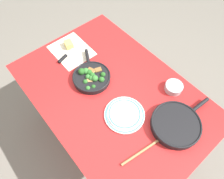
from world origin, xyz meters
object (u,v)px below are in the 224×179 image
object	(u,v)px
skillet_broccoli	(91,77)
prep_bowl_steel	(174,87)
skillet_eggs	(176,124)
wooden_spoon	(156,142)
grater_knife	(67,54)
cheese_block	(69,44)
dinner_plate_stack	(125,114)

from	to	relation	value
skillet_broccoli	prep_bowl_steel	size ratio (longest dim) A/B	3.11
skillet_eggs	prep_bowl_steel	bearing A→B (deg)	46.88
skillet_broccoli	skillet_eggs	bearing A→B (deg)	-136.07
skillet_broccoli	skillet_eggs	distance (m)	0.63
wooden_spoon	grater_knife	bearing A→B (deg)	99.22
wooden_spoon	skillet_broccoli	bearing A→B (deg)	99.19
cheese_block	grater_knife	bearing A→B (deg)	138.15
skillet_eggs	cheese_block	size ratio (longest dim) A/B	5.32
wooden_spoon	skillet_eggs	bearing A→B (deg)	6.23
skillet_eggs	dinner_plate_stack	world-z (taller)	skillet_eggs
cheese_block	dinner_plate_stack	world-z (taller)	cheese_block
skillet_eggs	wooden_spoon	size ratio (longest dim) A/B	1.12
grater_knife	prep_bowl_steel	xyz separation A→B (m)	(-0.72, -0.37, 0.01)
cheese_block	prep_bowl_steel	size ratio (longest dim) A/B	0.70
cheese_block	dinner_plate_stack	bearing A→B (deg)	174.82
cheese_block	skillet_broccoli	bearing A→B (deg)	171.63
skillet_eggs	cheese_block	xyz separation A→B (m)	(0.97, 0.12, -0.00)
cheese_block	skillet_eggs	bearing A→B (deg)	-172.93
skillet_eggs	dinner_plate_stack	xyz separation A→B (m)	(0.25, 0.18, -0.01)
wooden_spoon	cheese_block	size ratio (longest dim) A/B	4.73
skillet_broccoli	wooden_spoon	bearing A→B (deg)	-151.04
grater_knife	prep_bowl_steel	size ratio (longest dim) A/B	2.34
skillet_eggs	prep_bowl_steel	world-z (taller)	skillet_eggs
skillet_broccoli	cheese_block	xyz separation A→B (m)	(0.36, -0.05, -0.00)
skillet_broccoli	cheese_block	size ratio (longest dim) A/B	4.42
skillet_broccoli	dinner_plate_stack	size ratio (longest dim) A/B	1.43
skillet_broccoli	wooden_spoon	size ratio (longest dim) A/B	0.93
grater_knife	cheese_block	size ratio (longest dim) A/B	3.32
wooden_spoon	prep_bowl_steel	distance (m)	0.40
grater_knife	dinner_plate_stack	distance (m)	0.65
wooden_spoon	prep_bowl_steel	size ratio (longest dim) A/B	3.33
wooden_spoon	prep_bowl_steel	xyz separation A→B (m)	(0.18, -0.36, 0.02)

